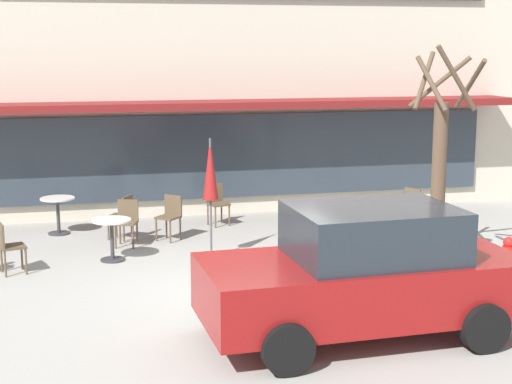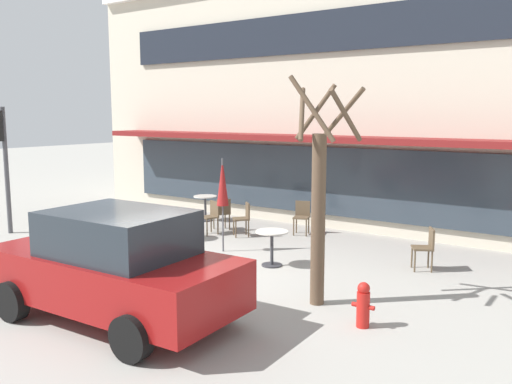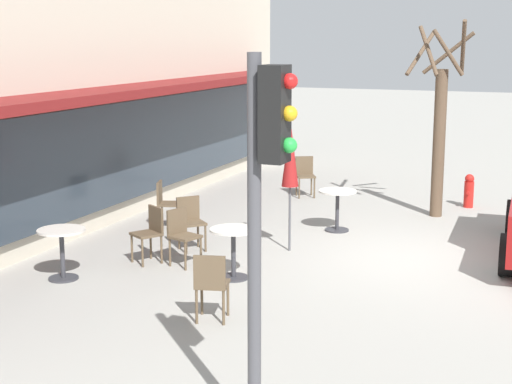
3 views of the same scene
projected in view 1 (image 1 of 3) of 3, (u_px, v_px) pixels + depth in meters
ground_plane at (259, 294)px, 12.22m from camera, size 80.00×80.00×0.00m
building_facade at (173, 48)px, 21.07m from camera, size 17.14×9.10×7.53m
cafe_table_near_wall at (302, 230)px, 14.21m from camera, size 0.70×0.70×0.76m
cafe_table_streetside at (112, 233)px, 14.04m from camera, size 0.70×0.70×0.76m
cafe_table_by_tree at (58, 209)px, 16.04m from camera, size 0.70×0.70×0.76m
patio_umbrella_green_folded at (210, 170)px, 13.99m from camera, size 0.28×0.28×2.20m
cafe_chair_0 at (409, 206)px, 16.33m from camera, size 0.54×0.54×0.89m
cafe_chair_1 at (8, 244)px, 13.21m from camera, size 0.49×0.49×0.89m
cafe_chair_2 at (170, 214)px, 15.57m from camera, size 0.57×0.57×0.89m
cafe_chair_3 at (123, 214)px, 15.60m from camera, size 0.55×0.55×0.89m
cafe_chair_4 at (127, 219)px, 15.10m from camera, size 0.51×0.51×0.89m
cafe_chair_5 at (217, 201)px, 16.87m from camera, size 0.51×0.51×0.89m
parked_sedan at (364, 273)px, 10.27m from camera, size 4.27×2.15×1.76m
street_tree at (439, 170)px, 12.99m from camera, size 1.17×1.21×3.84m
fire_hydrant at (508, 257)px, 13.00m from camera, size 0.36×0.20×0.71m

